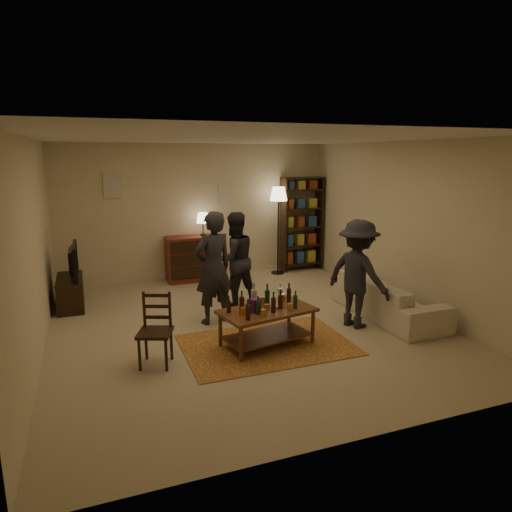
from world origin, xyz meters
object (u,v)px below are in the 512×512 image
person_by_sofa (358,274)px  dresser (192,257)px  dining_chair (156,327)px  sofa (387,297)px  tv_stand (70,285)px  floor_lamp (278,200)px  person_left (213,268)px  coffee_table (266,314)px  bookshelf (301,223)px  person_right (234,259)px

person_by_sofa → dresser: bearing=6.5°
dining_chair → sofa: bearing=27.7°
tv_stand → person_by_sofa: (3.96, -2.39, 0.41)m
tv_stand → floor_lamp: size_ratio=0.58×
person_left → coffee_table: bearing=95.3°
tv_stand → floor_lamp: 4.33m
bookshelf → sofa: bookshelf is taller
bookshelf → person_by_sofa: bearing=-102.2°
dresser → person_left: (-0.21, -2.43, 0.37)m
bookshelf → sofa: (-0.05, -3.18, -0.73)m
dining_chair → person_by_sofa: size_ratio=0.56×
dining_chair → person_right: bearing=70.0°
floor_lamp → bookshelf: bearing=13.8°
floor_lamp → person_by_sofa: floor_lamp is taller
person_by_sofa → floor_lamp: bearing=-23.0°
bookshelf → floor_lamp: bearing=-166.2°
person_by_sofa → coffee_table: bearing=76.7°
bookshelf → person_right: (-2.11, -1.81, -0.25)m
dining_chair → person_right: person_right is taller
dining_chair → dresser: bearing=91.9°
dresser → bookshelf: bookshelf is taller
coffee_table → dining_chair: (-1.44, -0.03, 0.03)m
coffee_table → bookshelf: (2.23, 3.57, 0.60)m
coffee_table → person_by_sofa: (1.51, 0.20, 0.36)m
bookshelf → tv_stand: bearing=-168.2°
person_right → person_left: bearing=40.9°
dresser → person_by_sofa: size_ratio=0.86×
coffee_table → floor_lamp: (1.62, 3.42, 1.13)m
tv_stand → dresser: bearing=22.1°
dresser → bookshelf: size_ratio=0.67×
bookshelf → sofa: bearing=-90.8°
dining_chair → person_right: size_ratio=0.57×
floor_lamp → sofa: bearing=-79.5°
bookshelf → person_right: bearing=-139.4°
coffee_table → dining_chair: dining_chair is taller
dining_chair → bookshelf: bearing=65.6°
person_left → dresser: bearing=-110.9°
bookshelf → sofa: size_ratio=0.97×
dresser → person_by_sofa: person_by_sofa is taller
tv_stand → person_left: person_left is taller
tv_stand → person_right: person_right is taller
dining_chair → sofa: 3.65m
dining_chair → tv_stand: size_ratio=0.84×
tv_stand → person_by_sofa: size_ratio=0.67×
person_right → person_by_sofa: (1.38, -1.56, 0.01)m
floor_lamp → person_by_sofa: size_ratio=1.16×
sofa → person_left: (-2.61, 0.69, 0.54)m
tv_stand → dresser: 2.43m
dining_chair → bookshelf: 5.17m
coffee_table → tv_stand: (-2.46, 2.59, -0.05)m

